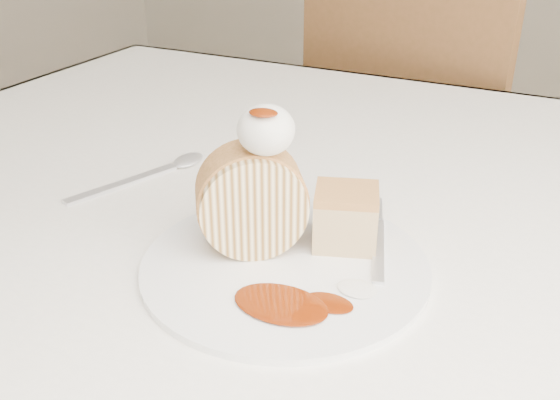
% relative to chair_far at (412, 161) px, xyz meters
% --- Properties ---
extents(table, '(1.40, 0.90, 0.75)m').
position_rel_chair_far_xyz_m(table, '(0.11, -0.64, 0.15)').
color(table, silver).
rests_on(table, ground).
extents(chair_far, '(0.49, 0.49, 0.90)m').
position_rel_chair_far_xyz_m(chair_far, '(0.00, 0.00, 0.00)').
color(chair_far, brown).
rests_on(chair_far, ground).
extents(plate, '(0.33, 0.33, 0.01)m').
position_rel_chair_far_xyz_m(plate, '(0.09, -0.84, 0.24)').
color(plate, white).
rests_on(plate, table).
extents(roulade_slice, '(0.11, 0.10, 0.10)m').
position_rel_chair_far_xyz_m(roulade_slice, '(0.05, -0.83, 0.29)').
color(roulade_slice, beige).
rests_on(roulade_slice, plate).
extents(cake_chunk, '(0.07, 0.07, 0.05)m').
position_rel_chair_far_xyz_m(cake_chunk, '(0.13, -0.79, 0.27)').
color(cake_chunk, '#D08A4E').
rests_on(cake_chunk, plate).
extents(whipped_cream, '(0.05, 0.05, 0.04)m').
position_rel_chair_far_xyz_m(whipped_cream, '(0.07, -0.83, 0.37)').
color(whipped_cream, white).
rests_on(whipped_cream, roulade_slice).
extents(caramel_drizzle, '(0.03, 0.02, 0.01)m').
position_rel_chair_far_xyz_m(caramel_drizzle, '(0.07, -0.84, 0.39)').
color(caramel_drizzle, '#671D04').
rests_on(caramel_drizzle, whipped_cream).
extents(caramel_pool, '(0.09, 0.08, 0.00)m').
position_rel_chair_far_xyz_m(caramel_pool, '(0.12, -0.90, 0.25)').
color(caramel_pool, '#671D04').
rests_on(caramel_pool, plate).
extents(fork, '(0.07, 0.16, 0.00)m').
position_rel_chair_far_xyz_m(fork, '(0.16, -0.79, 0.25)').
color(fork, silver).
rests_on(fork, plate).
extents(spoon, '(0.09, 0.18, 0.00)m').
position_rel_chair_far_xyz_m(spoon, '(-0.16, -0.77, 0.24)').
color(spoon, silver).
rests_on(spoon, table).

